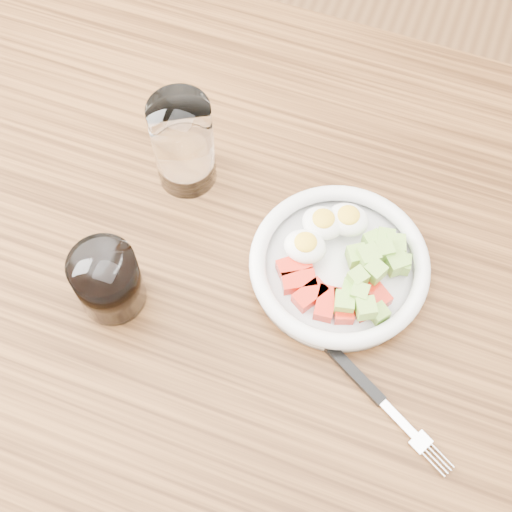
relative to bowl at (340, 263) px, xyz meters
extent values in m
plane|color=brown|center=(-0.09, -0.04, -0.79)|extent=(4.00, 4.00, 0.00)
cube|color=brown|center=(-0.74, 0.31, -0.43)|extent=(0.07, 0.07, 0.73)
cube|color=brown|center=(-0.09, -0.04, -0.04)|extent=(1.50, 0.90, 0.04)
cylinder|color=white|center=(0.00, 0.00, -0.01)|extent=(0.22, 0.22, 0.01)
torus|color=white|center=(0.00, 0.00, 0.00)|extent=(0.22, 0.22, 0.02)
cube|color=red|center=(-0.05, -0.02, 0.00)|extent=(0.05, 0.04, 0.02)
cube|color=red|center=(-0.04, -0.04, 0.00)|extent=(0.05, 0.04, 0.02)
cube|color=red|center=(-0.02, -0.05, 0.00)|extent=(0.04, 0.05, 0.02)
cube|color=red|center=(0.00, -0.06, 0.00)|extent=(0.03, 0.04, 0.02)
cube|color=red|center=(0.02, -0.05, 0.00)|extent=(0.04, 0.05, 0.02)
cube|color=red|center=(0.04, -0.04, 0.00)|extent=(0.04, 0.05, 0.02)
cube|color=red|center=(0.05, -0.02, 0.00)|extent=(0.05, 0.04, 0.02)
ellipsoid|color=white|center=(-0.04, 0.04, 0.01)|extent=(0.05, 0.05, 0.03)
ellipsoid|color=yellow|center=(-0.04, 0.04, 0.02)|extent=(0.03, 0.03, 0.01)
ellipsoid|color=white|center=(-0.01, 0.06, 0.01)|extent=(0.05, 0.05, 0.03)
ellipsoid|color=yellow|center=(-0.01, 0.06, 0.02)|extent=(0.03, 0.03, 0.01)
ellipsoid|color=white|center=(-0.05, 0.00, 0.01)|extent=(0.05, 0.05, 0.03)
ellipsoid|color=yellow|center=(-0.05, 0.00, 0.02)|extent=(0.03, 0.03, 0.01)
cube|color=#96C44B|center=(0.04, 0.05, 0.01)|extent=(0.02, 0.02, 0.02)
cube|color=#96C44B|center=(0.04, -0.01, 0.02)|extent=(0.03, 0.03, 0.02)
cube|color=#96C44B|center=(0.03, -0.02, 0.02)|extent=(0.03, 0.03, 0.02)
cube|color=#96C44B|center=(0.03, -0.04, 0.01)|extent=(0.02, 0.02, 0.02)
cube|color=#96C44B|center=(0.06, 0.04, 0.01)|extent=(0.03, 0.03, 0.02)
cube|color=#96C44B|center=(0.06, -0.05, 0.00)|extent=(0.03, 0.03, 0.02)
cube|color=#96C44B|center=(0.07, 0.02, 0.01)|extent=(0.03, 0.03, 0.02)
cube|color=#96C44B|center=(0.07, 0.02, 0.01)|extent=(0.03, 0.03, 0.02)
cube|color=#96C44B|center=(0.02, -0.03, 0.01)|extent=(0.02, 0.02, 0.02)
cube|color=#96C44B|center=(0.02, -0.05, 0.01)|extent=(0.03, 0.03, 0.02)
cube|color=#96C44B|center=(0.02, 0.01, 0.01)|extent=(0.03, 0.03, 0.02)
cube|color=#96C44B|center=(0.03, 0.01, 0.02)|extent=(0.03, 0.03, 0.02)
cube|color=#96C44B|center=(0.07, 0.02, 0.01)|extent=(0.02, 0.02, 0.02)
cube|color=#96C44B|center=(0.05, 0.03, 0.02)|extent=(0.03, 0.03, 0.02)
cube|color=#96C44B|center=(0.03, 0.04, 0.01)|extent=(0.03, 0.03, 0.02)
cube|color=#96C44B|center=(0.05, -0.05, 0.02)|extent=(0.03, 0.03, 0.02)
cube|color=#96C44B|center=(0.03, -0.04, 0.02)|extent=(0.02, 0.02, 0.02)
cube|color=black|center=(0.06, -0.12, -0.02)|extent=(0.09, 0.06, 0.01)
cube|color=silver|center=(0.12, -0.16, -0.02)|extent=(0.05, 0.04, 0.00)
cube|color=silver|center=(0.15, -0.17, -0.02)|extent=(0.03, 0.03, 0.00)
cylinder|color=silver|center=(0.17, -0.19, -0.02)|extent=(0.03, 0.02, 0.00)
cylinder|color=silver|center=(0.17, -0.19, -0.02)|extent=(0.03, 0.02, 0.00)
cylinder|color=silver|center=(0.17, -0.18, -0.02)|extent=(0.03, 0.02, 0.00)
cylinder|color=silver|center=(0.18, -0.18, -0.02)|extent=(0.03, 0.02, 0.00)
cylinder|color=white|center=(-0.23, 0.07, 0.05)|extent=(0.08, 0.08, 0.14)
cylinder|color=white|center=(-0.25, -0.13, 0.03)|extent=(0.08, 0.08, 0.09)
cylinder|color=black|center=(-0.25, -0.13, 0.02)|extent=(0.07, 0.07, 0.08)
camera|label=1|loc=(0.04, -0.40, 0.79)|focal=50.00mm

